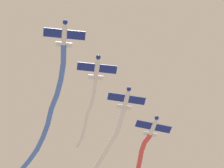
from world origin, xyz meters
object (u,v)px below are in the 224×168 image
object	(u,v)px
airplane_lead	(64,34)
airplane_left_wing	(97,68)
airplane_right_wing	(126,98)
airplane_slot	(153,126)

from	to	relation	value
airplane_lead	airplane_left_wing	bearing A→B (deg)	135.96
airplane_left_wing	airplane_right_wing	bearing A→B (deg)	135.38
airplane_lead	airplane_right_wing	size ratio (longest dim) A/B	1.01
airplane_left_wing	airplane_right_wing	world-z (taller)	airplane_right_wing
airplane_lead	airplane_right_wing	bearing A→B (deg)	135.94
airplane_lead	airplane_left_wing	world-z (taller)	airplane_left_wing
airplane_lead	airplane_slot	size ratio (longest dim) A/B	1.00
airplane_right_wing	airplane_slot	size ratio (longest dim) A/B	0.99
airplane_left_wing	airplane_lead	bearing A→B (deg)	-44.60
airplane_right_wing	airplane_lead	bearing A→B (deg)	-48.11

